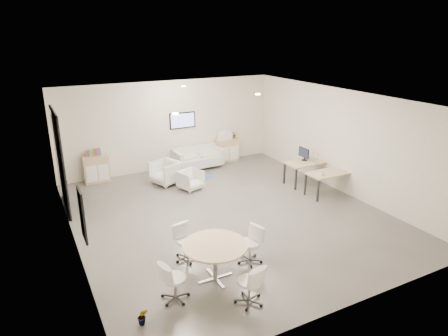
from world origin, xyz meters
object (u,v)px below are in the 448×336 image
desk_front (329,175)px  armchair_right (191,179)px  round_table (215,248)px  desk_rear (307,164)px  armchair_left (166,171)px  sideboard_left (96,169)px  loveseat (197,158)px  sideboard_right (227,150)px

desk_front → armchair_right: bearing=146.3°
armchair_right → round_table: (-1.48, -4.78, 0.38)m
desk_rear → desk_front: (-0.02, -1.08, -0.02)m
armchair_left → armchair_right: (0.54, -0.83, -0.08)m
armchair_left → desk_front: bearing=30.0°
sideboard_left → desk_rear: sideboard_left is taller
loveseat → desk_rear: (2.58, -3.15, 0.32)m
loveseat → desk_front: loveseat is taller
desk_front → round_table: (-5.09, -2.40, 0.07)m
desk_rear → armchair_right: bearing=159.9°
round_table → sideboard_right: bearing=60.4°
sideboard_right → armchair_left: size_ratio=1.05×
desk_rear → round_table: bearing=-146.1°
loveseat → desk_front: 4.96m
sideboard_left → armchair_left: bearing=-31.5°
armchair_left → desk_front: armchair_left is taller
armchair_left → armchair_right: 0.99m
armchair_left → loveseat: bearing=100.5°
armchair_left → desk_rear: 4.69m
desk_front → sideboard_left: bearing=143.9°
sideboard_right → round_table: bearing=-119.6°
loveseat → desk_front: size_ratio=1.27×
sideboard_left → round_table: size_ratio=0.70×
loveseat → armchair_right: bearing=-121.2°
armchair_left → desk_front: size_ratio=0.61×
desk_front → armchair_left: bearing=142.0°
armchair_right → sideboard_left: bearing=123.2°
loveseat → armchair_left: 1.90m
sideboard_right → armchair_left: bearing=-157.3°
sideboard_left → armchair_right: (2.55, -2.06, -0.12)m
round_table → sideboard_left: bearing=98.9°
sideboard_right → armchair_right: sideboard_right is taller
sideboard_left → desk_rear: (6.18, -3.36, 0.22)m
sideboard_left → armchair_right: size_ratio=1.35×
desk_front → desk_rear: bearing=88.8°
loveseat → armchair_left: (-1.59, -1.03, 0.07)m
desk_front → loveseat: bearing=120.8°
armchair_right → sideboard_right: bearing=22.7°
desk_rear → desk_front: 1.08m
desk_rear → desk_front: bearing=-91.3°
round_table → armchair_right: bearing=72.8°
sideboard_right → round_table: (-3.89, -6.84, 0.28)m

